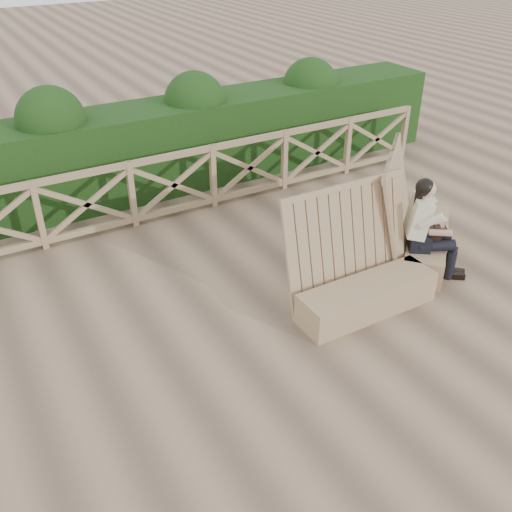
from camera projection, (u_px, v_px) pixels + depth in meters
ground at (290, 328)px, 6.99m from camera, size 60.00×60.00×0.00m
bench at (394, 255)px, 7.72m from camera, size 3.41×1.85×1.55m
woman at (427, 226)px, 7.66m from camera, size 0.89×0.80×1.44m
guardrail at (174, 185)px, 9.29m from camera, size 10.10×0.09×1.10m
hedge at (146, 150)px, 10.07m from camera, size 12.00×1.20×1.50m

